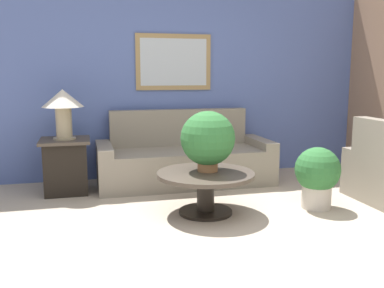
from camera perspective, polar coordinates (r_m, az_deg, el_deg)
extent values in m
plane|color=tan|center=(3.50, 8.62, -14.16)|extent=(20.00, 20.00, 0.00)
cube|color=#5166A8|center=(5.85, -1.68, 8.51)|extent=(7.20, 0.06, 2.60)
cube|color=#997A4C|center=(5.79, -2.46, 10.85)|extent=(1.01, 0.03, 0.73)
cube|color=#B2BCC6|center=(5.78, -2.43, 10.85)|extent=(0.89, 0.01, 0.61)
cube|color=gray|center=(5.45, -0.92, -3.00)|extent=(1.83, 0.87, 0.44)
cube|color=gray|center=(5.71, -1.76, 2.26)|extent=(1.83, 0.16, 0.48)
cube|color=gray|center=(5.30, -11.55, -2.99)|extent=(0.18, 0.87, 0.54)
cube|color=gray|center=(5.75, 8.87, -1.95)|extent=(0.18, 0.87, 0.54)
cube|color=gray|center=(4.89, 23.51, 0.25)|extent=(0.16, 0.66, 0.48)
cube|color=gray|center=(5.50, 23.43, -3.15)|extent=(0.85, 0.18, 0.54)
cylinder|color=black|center=(4.37, 1.81, -8.99)|extent=(0.54, 0.54, 0.03)
cylinder|color=black|center=(4.31, 1.83, -6.58)|extent=(0.18, 0.18, 0.35)
cylinder|color=#473D33|center=(4.26, 1.84, -4.04)|extent=(0.98, 0.98, 0.04)
cube|color=black|center=(5.24, -16.44, -3.00)|extent=(0.48, 0.48, 0.60)
cube|color=#473D33|center=(5.18, -16.60, 0.44)|extent=(0.57, 0.57, 0.03)
cylinder|color=tan|center=(5.18, -16.62, 0.74)|extent=(0.26, 0.26, 0.02)
cylinder|color=tan|center=(5.15, -16.72, 2.80)|extent=(0.18, 0.18, 0.35)
cone|color=beige|center=(5.13, -16.86, 5.88)|extent=(0.47, 0.47, 0.20)
cylinder|color=#9E6B42|center=(4.29, 2.10, -2.79)|extent=(0.20, 0.20, 0.13)
sphere|color=#2D6B33|center=(4.24, 2.12, 0.76)|extent=(0.55, 0.55, 0.55)
cylinder|color=beige|center=(4.68, 16.23, -6.79)|extent=(0.30, 0.30, 0.23)
sphere|color=#2D6B33|center=(4.61, 16.40, -3.30)|extent=(0.47, 0.47, 0.47)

